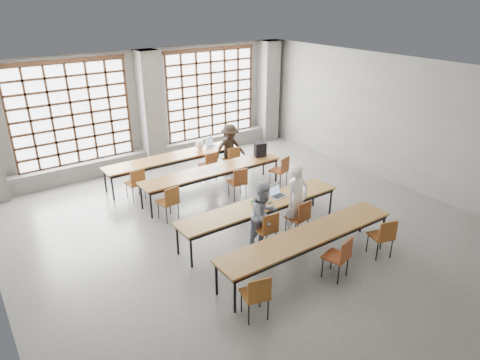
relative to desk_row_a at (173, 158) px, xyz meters
name	(u,v)px	position (x,y,z in m)	size (l,w,h in m)	color
floor	(253,233)	(0.07, -3.74, -0.66)	(11.00, 11.00, 0.00)	#51514F
ceiling	(256,77)	(0.07, -3.74, 2.84)	(11.00, 11.00, 0.00)	silver
wall_back	(147,108)	(0.07, 1.76, 1.09)	(10.00, 10.00, 0.00)	slate
wall_right	(402,123)	(5.07, -3.74, 1.09)	(11.00, 11.00, 0.00)	slate
column_mid	(151,110)	(0.07, 1.48, 1.09)	(0.60, 0.55, 3.50)	#545451
column_right	(268,92)	(4.57, 1.48, 1.09)	(0.60, 0.55, 3.50)	#545451
window_left	(72,115)	(-2.18, 1.68, 1.24)	(3.32, 0.12, 3.00)	white
window_right	(211,94)	(2.32, 1.68, 1.24)	(3.32, 0.12, 3.00)	white
sill_ledge	(154,156)	(0.07, 1.56, -0.41)	(9.80, 0.35, 0.50)	#545451
desk_row_a	(173,158)	(0.00, 0.00, 0.00)	(4.00, 0.70, 0.73)	brown
desk_row_b	(213,171)	(0.41, -1.47, 0.00)	(4.00, 0.70, 0.73)	brown
desk_row_c	(261,206)	(0.22, -3.79, 0.00)	(4.00, 0.70, 0.73)	brown
desk_row_d	(308,237)	(0.18, -5.36, 0.00)	(4.00, 0.70, 0.73)	brown
chair_back_left	(136,181)	(-1.39, -0.63, -0.13)	(0.46, 0.46, 0.88)	brown
chair_back_mid	(209,163)	(0.80, -0.63, -0.13)	(0.44, 0.44, 0.88)	brown
chair_back_right	(232,158)	(1.59, -0.63, -0.13)	(0.45, 0.46, 0.88)	brown
chair_mid_left	(169,200)	(-1.17, -2.10, -0.13)	(0.48, 0.48, 0.88)	brown
chair_mid_centre	(239,180)	(0.80, -2.10, -0.13)	(0.48, 0.48, 0.88)	brown
chair_mid_right	(281,168)	(2.24, -2.10, -0.13)	(0.53, 0.53, 0.88)	brown
chair_front_left	(267,227)	(-0.08, -4.42, -0.13)	(0.44, 0.44, 0.88)	brown
chair_front_right	(300,215)	(0.83, -4.42, -0.13)	(0.46, 0.47, 0.88)	brown
chair_near_left	(257,293)	(-1.54, -5.99, -0.13)	(0.51, 0.51, 0.88)	brown
chair_near_mid	(340,254)	(0.40, -5.99, -0.13)	(0.51, 0.51, 0.88)	brown
chair_near_right	(384,234)	(1.66, -5.99, -0.13)	(0.52, 0.52, 0.88)	brown
student_male	(297,201)	(0.82, -4.29, 0.17)	(0.61, 0.40, 1.67)	white
student_female	(264,216)	(-0.08, -4.29, 0.08)	(0.72, 0.56, 1.49)	navy
student_back	(230,149)	(1.60, -0.50, 0.09)	(0.98, 0.56, 1.51)	black
laptop_front	(277,193)	(0.77, -3.68, 0.13)	(0.39, 0.34, 0.26)	#B3B3B8
laptop_back	(211,144)	(1.33, 0.11, 0.13)	(0.45, 0.42, 0.26)	#B5B5BA
mouse	(294,193)	(1.17, -3.81, 0.08)	(0.10, 0.06, 0.04)	white
green_box	(257,201)	(0.17, -3.71, 0.11)	(0.25, 0.09, 0.09)	#2D892D
phone	(270,203)	(0.40, -3.89, 0.07)	(0.13, 0.06, 0.01)	black
paper_sheet_a	(192,173)	(-0.19, -1.42, 0.07)	(0.30, 0.21, 0.00)	white
paper_sheet_b	(204,172)	(0.11, -1.52, 0.07)	(0.30, 0.21, 0.00)	silver
paper_sheet_c	(216,168)	(0.51, -1.47, 0.07)	(0.30, 0.21, 0.00)	silver
backpack	(260,150)	(2.01, -1.42, 0.27)	(0.32, 0.20, 0.40)	black
plastic_bag	(200,145)	(0.90, 0.05, 0.21)	(0.26, 0.21, 0.29)	white
red_pouch	(255,292)	(-1.52, -5.91, -0.16)	(0.20, 0.08, 0.06)	#A41914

